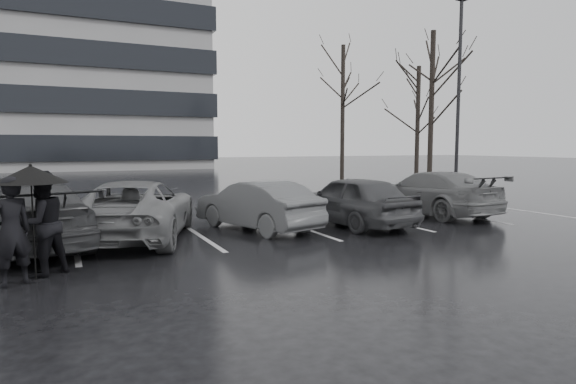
% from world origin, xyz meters
% --- Properties ---
extents(ground, '(160.00, 160.00, 0.00)m').
position_xyz_m(ground, '(0.00, 0.00, 0.00)').
color(ground, black).
rests_on(ground, ground).
extents(car_main, '(2.11, 4.28, 1.40)m').
position_xyz_m(car_main, '(2.04, 1.83, 0.70)').
color(car_main, black).
rests_on(car_main, ground).
extents(car_west_a, '(2.47, 4.14, 1.29)m').
position_xyz_m(car_west_a, '(-0.58, 2.36, 0.64)').
color(car_west_a, '#323234').
rests_on(car_west_a, ground).
extents(car_west_b, '(3.86, 5.50, 1.39)m').
position_xyz_m(car_west_b, '(-3.66, 2.45, 0.70)').
color(car_west_b, '#48494B').
rests_on(car_west_b, ground).
extents(car_west_c, '(3.24, 5.38, 1.46)m').
position_xyz_m(car_west_c, '(-5.97, 2.22, 0.73)').
color(car_west_c, black).
rests_on(car_west_c, ground).
extents(car_east, '(2.23, 4.92, 1.40)m').
position_xyz_m(car_east, '(5.48, 2.57, 0.70)').
color(car_east, '#48494B').
rests_on(car_east, ground).
extents(pedestrian_left, '(0.75, 0.66, 1.74)m').
position_xyz_m(pedestrian_left, '(-5.97, -0.83, 0.87)').
color(pedestrian_left, black).
rests_on(pedestrian_left, ground).
extents(pedestrian_right, '(1.10, 1.04, 1.79)m').
position_xyz_m(pedestrian_right, '(-5.56, -0.35, 0.89)').
color(pedestrian_right, black).
rests_on(pedestrian_right, ground).
extents(umbrella, '(1.13, 1.13, 1.92)m').
position_xyz_m(umbrella, '(-5.67, -0.62, 1.75)').
color(umbrella, black).
rests_on(umbrella, ground).
extents(lamp_post, '(0.47, 0.47, 8.52)m').
position_xyz_m(lamp_post, '(10.43, 6.54, 3.90)').
color(lamp_post, gray).
rests_on(lamp_post, ground).
extents(stall_stripes, '(19.72, 5.00, 0.00)m').
position_xyz_m(stall_stripes, '(-0.80, 2.50, 0.00)').
color(stall_stripes, '#B5B5B8').
rests_on(stall_stripes, ground).
extents(tree_east, '(0.26, 0.26, 8.00)m').
position_xyz_m(tree_east, '(12.00, 10.00, 4.00)').
color(tree_east, black).
rests_on(tree_east, ground).
extents(tree_ne, '(0.26, 0.26, 7.00)m').
position_xyz_m(tree_ne, '(14.50, 14.00, 3.50)').
color(tree_ne, black).
rests_on(tree_ne, ground).
extents(tree_north, '(0.26, 0.26, 8.50)m').
position_xyz_m(tree_north, '(11.00, 17.00, 4.25)').
color(tree_north, black).
rests_on(tree_north, ground).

